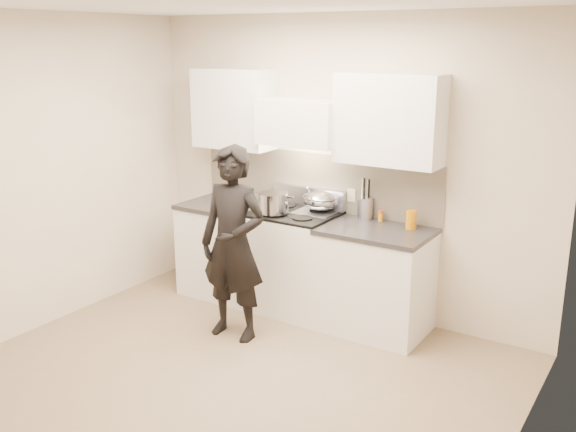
{
  "coord_description": "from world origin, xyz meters",
  "views": [
    {
      "loc": [
        2.68,
        -3.36,
        2.46
      ],
      "look_at": [
        -0.12,
        1.05,
        1.02
      ],
      "focal_mm": 40.0,
      "sensor_mm": 36.0,
      "label": 1
    }
  ],
  "objects": [
    {
      "name": "person",
      "position": [
        -0.43,
        0.67,
        0.82
      ],
      "size": [
        0.63,
        0.44,
        1.65
      ],
      "primitive_type": "imported",
      "rotation": [
        0.0,
        0.0,
        0.07
      ],
      "color": "black",
      "rests_on": "ground"
    },
    {
      "name": "counter_left",
      "position": [
        -1.08,
        1.43,
        0.46
      ],
      "size": [
        0.82,
        0.67,
        0.92
      ],
      "color": "silver",
      "rests_on": "ground"
    },
    {
      "name": "wok",
      "position": [
        -0.1,
        1.57,
        1.05
      ],
      "size": [
        0.33,
        0.41,
        0.27
      ],
      "color": "#A5A6B4",
      "rests_on": "stove"
    },
    {
      "name": "stock_pot",
      "position": [
        -0.42,
        1.28,
        1.05
      ],
      "size": [
        0.38,
        0.3,
        0.18
      ],
      "color": "#A5A6B4",
      "rests_on": "stove"
    },
    {
      "name": "room_shell",
      "position": [
        -0.06,
        0.37,
        1.6
      ],
      "size": [
        4.04,
        3.54,
        2.7
      ],
      "color": "beige",
      "rests_on": "ground"
    },
    {
      "name": "stove",
      "position": [
        -0.3,
        1.42,
        0.47
      ],
      "size": [
        0.76,
        0.65,
        0.96
      ],
      "color": "silver",
      "rests_on": "ground"
    },
    {
      "name": "counter_right",
      "position": [
        0.53,
        1.43,
        0.46
      ],
      "size": [
        0.92,
        0.67,
        0.92
      ],
      "color": "silver",
      "rests_on": "ground"
    },
    {
      "name": "utensil_crock",
      "position": [
        0.3,
        1.66,
        1.03
      ],
      "size": [
        0.14,
        0.14,
        0.36
      ],
      "color": "#B2B3C7",
      "rests_on": "counter_right"
    },
    {
      "name": "ground_plane",
      "position": [
        0.0,
        0.0,
        0.0
      ],
      "size": [
        4.0,
        4.0,
        0.0
      ],
      "primitive_type": "plane",
      "color": "#7D664D"
    },
    {
      "name": "oil_glass",
      "position": [
        0.77,
        1.58,
        1.0
      ],
      "size": [
        0.09,
        0.09,
        0.16
      ],
      "color": "#C06E04",
      "rests_on": "counter_right"
    },
    {
      "name": "spice_jar",
      "position": [
        0.45,
        1.66,
        0.97
      ],
      "size": [
        0.04,
        0.04,
        0.1
      ],
      "color": "orange",
      "rests_on": "counter_right"
    }
  ]
}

